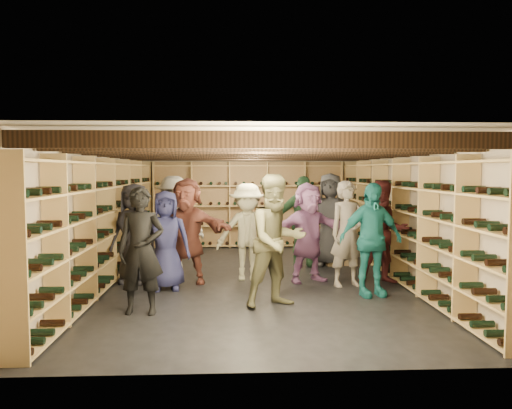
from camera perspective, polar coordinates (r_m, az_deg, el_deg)
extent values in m
plane|color=black|center=(8.90, -0.06, -8.68)|extent=(8.00, 8.00, 0.00)
cube|color=tan|center=(12.70, -0.90, 0.60)|extent=(5.50, 0.02, 2.40)
cube|color=tan|center=(4.75, 2.21, -5.13)|extent=(5.50, 0.02, 2.40)
cube|color=tan|center=(9.01, -17.81, -0.98)|extent=(0.02, 8.00, 2.40)
cube|color=tan|center=(9.26, 17.21, -0.84)|extent=(0.02, 8.00, 2.40)
cube|color=beige|center=(8.69, -0.06, 6.95)|extent=(5.50, 8.00, 0.01)
cube|color=black|center=(5.19, 1.77, 7.39)|extent=(5.40, 0.12, 0.18)
cube|color=black|center=(6.07, 1.11, 6.90)|extent=(5.40, 0.12, 0.18)
cube|color=black|center=(6.94, 0.62, 6.54)|extent=(5.40, 0.12, 0.18)
cube|color=black|center=(7.81, 0.24, 6.25)|extent=(5.40, 0.12, 0.18)
cube|color=black|center=(8.68, -0.06, 6.03)|extent=(5.40, 0.12, 0.18)
cube|color=black|center=(9.56, -0.31, 5.84)|extent=(5.40, 0.12, 0.18)
cube|color=black|center=(10.43, -0.51, 5.69)|extent=(5.40, 0.12, 0.18)
cube|color=black|center=(11.31, -0.68, 5.56)|extent=(5.40, 0.12, 0.18)
cube|color=black|center=(12.18, -0.83, 5.45)|extent=(5.40, 0.12, 0.18)
cube|color=tan|center=(8.98, -16.68, -1.78)|extent=(0.32, 7.50, 2.15)
cube|color=tan|center=(9.21, 16.14, -1.63)|extent=(0.32, 7.50, 2.15)
cube|color=tan|center=(12.54, -0.88, -0.02)|extent=(4.70, 0.30, 2.15)
cube|color=tan|center=(10.87, 0.83, -5.90)|extent=(0.59, 0.49, 0.17)
cube|color=tan|center=(10.84, 0.83, -5.01)|extent=(0.59, 0.49, 0.17)
cube|color=tan|center=(10.81, 0.83, -4.12)|extent=(0.59, 0.49, 0.17)
cube|color=tan|center=(10.79, 0.83, -3.23)|extent=(0.59, 0.49, 0.17)
cube|color=tan|center=(10.75, 0.81, -6.01)|extent=(0.53, 0.38, 0.17)
cube|color=tan|center=(10.72, 0.81, -5.11)|extent=(0.53, 0.38, 0.17)
cube|color=tan|center=(10.70, 0.82, -4.21)|extent=(0.53, 0.38, 0.17)
cube|color=tan|center=(10.67, 0.82, -3.31)|extent=(0.53, 0.38, 0.17)
cube|color=tan|center=(10.46, 9.27, -6.34)|extent=(0.53, 0.39, 0.17)
imported|color=black|center=(8.83, -13.72, -3.22)|extent=(0.96, 0.76, 1.72)
imported|color=black|center=(6.92, -13.02, -5.15)|extent=(0.65, 0.44, 1.73)
imported|color=brown|center=(7.11, 2.38, -4.15)|extent=(1.13, 1.03, 1.89)
imported|color=beige|center=(8.83, -1.00, -3.14)|extent=(1.11, 0.65, 1.71)
imported|color=#1B7171|center=(7.91, 12.98, -3.91)|extent=(1.09, 0.62, 1.76)
imported|color=brown|center=(8.67, -7.92, -2.96)|extent=(1.76, 0.92, 1.82)
imported|color=#22234E|center=(8.25, -10.29, -4.04)|extent=(0.85, 0.61, 1.62)
imported|color=gray|center=(8.49, 10.45, -3.29)|extent=(0.74, 0.59, 1.77)
imported|color=#4F1C1D|center=(8.81, 14.37, -3.09)|extent=(0.92, 0.75, 1.77)
imported|color=#BAB8A9|center=(9.99, -9.40, -2.02)|extent=(1.25, 0.82, 1.83)
imported|color=#254B2C|center=(10.12, 5.28, -1.90)|extent=(1.12, 0.59, 1.83)
imported|color=#935B94|center=(8.74, 5.99, -3.16)|extent=(1.68, 1.07, 1.73)
imported|color=#2F3034|center=(10.21, 8.46, -1.72)|extent=(1.04, 0.81, 1.88)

